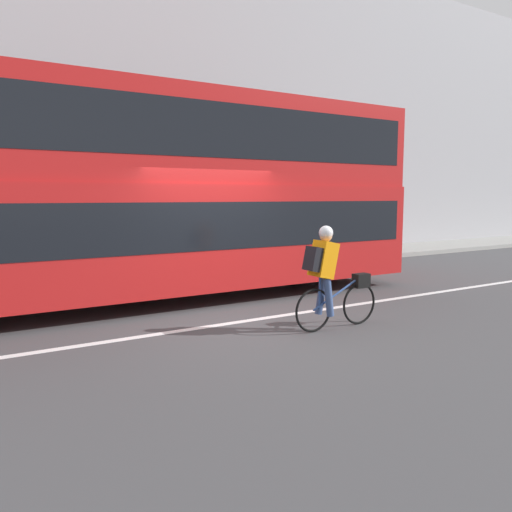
{
  "coord_description": "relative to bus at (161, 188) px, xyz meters",
  "views": [
    {
      "loc": [
        -3.91,
        -6.8,
        2.03
      ],
      "look_at": [
        0.54,
        0.52,
        1.0
      ],
      "focal_mm": 35.0,
      "sensor_mm": 36.0,
      "label": 1
    }
  ],
  "objects": [
    {
      "name": "road_center_line",
      "position": [
        0.45,
        -2.3,
        -2.18
      ],
      "size": [
        50.0,
        0.14,
        0.01
      ],
      "primitive_type": "cube",
      "color": "silver",
      "rests_on": "ground_plane"
    },
    {
      "name": "ground_plane",
      "position": [
        0.45,
        -2.39,
        -2.19
      ],
      "size": [
        80.0,
        80.0,
        0.0
      ],
      "primitive_type": "plane",
      "color": "#424244"
    },
    {
      "name": "street_sign_post",
      "position": [
        0.82,
        3.48,
        -0.55
      ],
      "size": [
        0.36,
        0.09,
        2.69
      ],
      "color": "#59595B",
      "rests_on": "sidewalk_curb"
    },
    {
      "name": "cyclist_on_bike",
      "position": [
        1.35,
        -3.4,
        -1.33
      ],
      "size": [
        1.58,
        0.32,
        1.6
      ],
      "color": "black",
      "rests_on": "ground_plane"
    },
    {
      "name": "bus",
      "position": [
        0.0,
        0.0,
        0.0
      ],
      "size": [
        10.47,
        2.6,
        3.96
      ],
      "color": "black",
      "rests_on": "ground_plane"
    },
    {
      "name": "sidewalk_curb",
      "position": [
        0.45,
        3.61,
        -2.12
      ],
      "size": [
        60.0,
        2.48,
        0.14
      ],
      "color": "gray",
      "rests_on": "ground_plane"
    },
    {
      "name": "building_facade",
      "position": [
        0.45,
        5.0,
        2.77
      ],
      "size": [
        60.0,
        0.3,
        9.92
      ],
      "color": "#9E9EA3",
      "rests_on": "ground_plane"
    }
  ]
}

